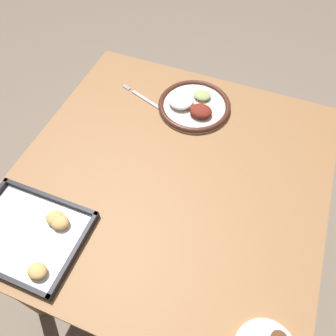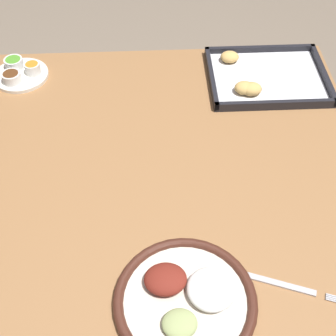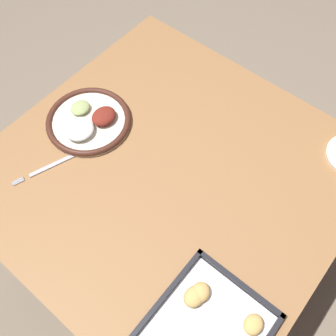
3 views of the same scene
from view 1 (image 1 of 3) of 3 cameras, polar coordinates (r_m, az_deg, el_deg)
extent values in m
plane|color=#7A6B59|center=(1.70, 0.23, -14.74)|extent=(8.00, 8.00, 0.00)
cube|color=olive|center=(1.07, 0.36, -1.50)|extent=(0.98, 1.00, 0.03)
cylinder|color=olive|center=(1.62, 21.06, -0.79)|extent=(0.06, 0.06, 0.70)
cylinder|color=olive|center=(1.73, -8.05, 8.04)|extent=(0.06, 0.06, 0.70)
cylinder|color=olive|center=(1.41, -25.07, -18.45)|extent=(0.06, 0.06, 0.70)
cylinder|color=beige|center=(1.24, 4.60, 10.65)|extent=(0.27, 0.27, 0.01)
torus|color=#472319|center=(1.24, 4.62, 10.85)|extent=(0.27, 0.27, 0.02)
ellipsoid|color=white|center=(1.23, 2.28, 11.62)|extent=(0.09, 0.09, 0.03)
ellipsoid|color=maroon|center=(1.20, 5.72, 9.84)|extent=(0.08, 0.07, 0.03)
ellipsoid|color=#9EAD6B|center=(1.26, 5.98, 12.46)|extent=(0.06, 0.06, 0.02)
cube|color=#B2B2B7|center=(1.27, -3.52, 11.59)|extent=(0.16, 0.07, 0.00)
cylinder|color=#B2B2B7|center=(1.34, -7.06, 13.90)|extent=(0.03, 0.01, 0.00)
cylinder|color=#B2B2B7|center=(1.33, -7.18, 13.82)|extent=(0.03, 0.01, 0.00)
cylinder|color=#B2B2B7|center=(1.33, -7.29, 13.74)|extent=(0.03, 0.01, 0.00)
cylinder|color=#B2B2B7|center=(1.33, -7.40, 13.66)|extent=(0.03, 0.01, 0.00)
cube|color=black|center=(1.03, -23.32, -10.64)|extent=(0.33, 0.26, 0.01)
cube|color=silver|center=(1.03, -23.39, -10.55)|extent=(0.30, 0.24, 0.00)
cube|color=black|center=(1.05, -19.85, -4.83)|extent=(0.33, 0.01, 0.02)
cube|color=black|center=(0.95, -15.99, -14.01)|extent=(0.01, 0.26, 0.02)
ellipsoid|color=tan|center=(1.00, -19.00, -8.31)|extent=(0.06, 0.05, 0.03)
ellipsoid|color=tan|center=(0.99, -18.33, -8.95)|extent=(0.06, 0.05, 0.03)
ellipsoid|color=tan|center=(0.96, -21.79, -16.37)|extent=(0.05, 0.05, 0.03)
camera|label=2|loc=(1.26, 21.08, 50.90)|focal=50.00mm
camera|label=3|loc=(0.70, -76.93, 36.19)|focal=42.00mm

